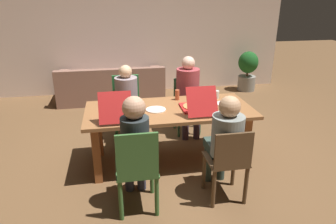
{
  "coord_description": "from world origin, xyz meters",
  "views": [
    {
      "loc": [
        -0.66,
        -3.55,
        2.11
      ],
      "look_at": [
        0.0,
        0.1,
        0.67
      ],
      "focal_mm": 32.49,
      "sensor_mm": 36.0,
      "label": 1
    }
  ],
  "objects_px": {
    "couch": "(112,88)",
    "chair_0": "(137,169)",
    "person_3": "(127,98)",
    "drinking_glass_0": "(216,95)",
    "person_2": "(188,89)",
    "plate_0": "(156,110)",
    "drinking_glass_1": "(177,95)",
    "potted_plant": "(248,70)",
    "chair_2": "(186,102)",
    "dining_table": "(169,116)",
    "person_0": "(135,142)",
    "chair_3": "(127,105)",
    "pizza_box_1": "(116,112)",
    "person_1": "(225,137)",
    "plate_1": "(224,104)",
    "pizza_box_0": "(197,106)",
    "chair_1": "(228,162)"
  },
  "relations": [
    {
      "from": "pizza_box_1",
      "to": "drinking_glass_1",
      "type": "xyz_separation_m",
      "value": [
        0.84,
        0.44,
        0.02
      ]
    },
    {
      "from": "person_1",
      "to": "chair_2",
      "type": "distance_m",
      "value": 1.76
    },
    {
      "from": "chair_1",
      "to": "drinking_glass_0",
      "type": "relative_size",
      "value": 7.62
    },
    {
      "from": "drinking_glass_0",
      "to": "potted_plant",
      "type": "distance_m",
      "value": 3.09
    },
    {
      "from": "person_2",
      "to": "person_3",
      "type": "xyz_separation_m",
      "value": [
        -0.95,
        -0.07,
        -0.05
      ]
    },
    {
      "from": "plate_0",
      "to": "couch",
      "type": "distance_m",
      "value": 2.84
    },
    {
      "from": "drinking_glass_0",
      "to": "chair_2",
      "type": "bearing_deg",
      "value": 111.51
    },
    {
      "from": "pizza_box_1",
      "to": "drinking_glass_1",
      "type": "relative_size",
      "value": 3.95
    },
    {
      "from": "person_0",
      "to": "plate_0",
      "type": "xyz_separation_m",
      "value": [
        0.32,
        0.78,
        0.04
      ]
    },
    {
      "from": "person_0",
      "to": "drinking_glass_1",
      "type": "height_order",
      "value": "person_0"
    },
    {
      "from": "person_0",
      "to": "chair_3",
      "type": "bearing_deg",
      "value": 90.0
    },
    {
      "from": "person_0",
      "to": "plate_1",
      "type": "relative_size",
      "value": 5.57
    },
    {
      "from": "person_1",
      "to": "potted_plant",
      "type": "relative_size",
      "value": 1.3
    },
    {
      "from": "chair_0",
      "to": "drinking_glass_1",
      "type": "bearing_deg",
      "value": 62.26
    },
    {
      "from": "couch",
      "to": "pizza_box_1",
      "type": "bearing_deg",
      "value": -88.85
    },
    {
      "from": "drinking_glass_1",
      "to": "chair_0",
      "type": "bearing_deg",
      "value": -117.74
    },
    {
      "from": "person_0",
      "to": "chair_2",
      "type": "bearing_deg",
      "value": 61.43
    },
    {
      "from": "chair_0",
      "to": "plate_0",
      "type": "xyz_separation_m",
      "value": [
        0.32,
        0.93,
        0.26
      ]
    },
    {
      "from": "pizza_box_0",
      "to": "chair_3",
      "type": "bearing_deg",
      "value": 129.54
    },
    {
      "from": "person_1",
      "to": "couch",
      "type": "xyz_separation_m",
      "value": [
        -1.18,
        3.52,
        -0.42
      ]
    },
    {
      "from": "dining_table",
      "to": "chair_2",
      "type": "relative_size",
      "value": 2.46
    },
    {
      "from": "person_1",
      "to": "plate_1",
      "type": "distance_m",
      "value": 0.88
    },
    {
      "from": "chair_2",
      "to": "couch",
      "type": "xyz_separation_m",
      "value": [
        -1.18,
        1.77,
        -0.22
      ]
    },
    {
      "from": "person_3",
      "to": "potted_plant",
      "type": "xyz_separation_m",
      "value": [
        2.87,
        2.12,
        -0.19
      ]
    },
    {
      "from": "dining_table",
      "to": "chair_0",
      "type": "xyz_separation_m",
      "value": [
        -0.5,
        -0.95,
        -0.15
      ]
    },
    {
      "from": "dining_table",
      "to": "person_2",
      "type": "height_order",
      "value": "person_2"
    },
    {
      "from": "chair_0",
      "to": "plate_1",
      "type": "distance_m",
      "value": 1.61
    },
    {
      "from": "plate_1",
      "to": "drinking_glass_1",
      "type": "xyz_separation_m",
      "value": [
        -0.57,
        0.29,
        0.06
      ]
    },
    {
      "from": "person_0",
      "to": "potted_plant",
      "type": "relative_size",
      "value": 1.36
    },
    {
      "from": "pizza_box_0",
      "to": "pizza_box_1",
      "type": "height_order",
      "value": "pizza_box_0"
    },
    {
      "from": "chair_2",
      "to": "pizza_box_0",
      "type": "bearing_deg",
      "value": -96.66
    },
    {
      "from": "plate_1",
      "to": "couch",
      "type": "relative_size",
      "value": 0.1
    },
    {
      "from": "dining_table",
      "to": "person_1",
      "type": "height_order",
      "value": "person_1"
    },
    {
      "from": "chair_0",
      "to": "chair_2",
      "type": "distance_m",
      "value": 2.12
    },
    {
      "from": "person_2",
      "to": "pizza_box_0",
      "type": "height_order",
      "value": "person_2"
    },
    {
      "from": "pizza_box_0",
      "to": "drinking_glass_1",
      "type": "bearing_deg",
      "value": 110.56
    },
    {
      "from": "person_3",
      "to": "drinking_glass_1",
      "type": "relative_size",
      "value": 8.17
    },
    {
      "from": "person_3",
      "to": "drinking_glass_0",
      "type": "bearing_deg",
      "value": -21.29
    },
    {
      "from": "couch",
      "to": "chair_0",
      "type": "bearing_deg",
      "value": -86.39
    },
    {
      "from": "chair_3",
      "to": "person_3",
      "type": "xyz_separation_m",
      "value": [
        0.0,
        -0.15,
        0.17
      ]
    },
    {
      "from": "chair_0",
      "to": "person_3",
      "type": "relative_size",
      "value": 0.81
    },
    {
      "from": "potted_plant",
      "to": "chair_2",
      "type": "bearing_deg",
      "value": -134.82
    },
    {
      "from": "chair_2",
      "to": "person_2",
      "type": "height_order",
      "value": "person_2"
    },
    {
      "from": "plate_0",
      "to": "drinking_glass_1",
      "type": "relative_size",
      "value": 1.77
    },
    {
      "from": "person_3",
      "to": "plate_1",
      "type": "xyz_separation_m",
      "value": [
        1.24,
        -0.72,
        0.08
      ]
    },
    {
      "from": "pizza_box_1",
      "to": "couch",
      "type": "distance_m",
      "value": 2.89
    },
    {
      "from": "chair_2",
      "to": "drinking_glass_1",
      "type": "bearing_deg",
      "value": -114.33
    },
    {
      "from": "pizza_box_0",
      "to": "dining_table",
      "type": "bearing_deg",
      "value": 161.97
    },
    {
      "from": "person_2",
      "to": "plate_1",
      "type": "relative_size",
      "value": 5.63
    },
    {
      "from": "person_2",
      "to": "dining_table",
      "type": "bearing_deg",
      "value": -118.69
    }
  ]
}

